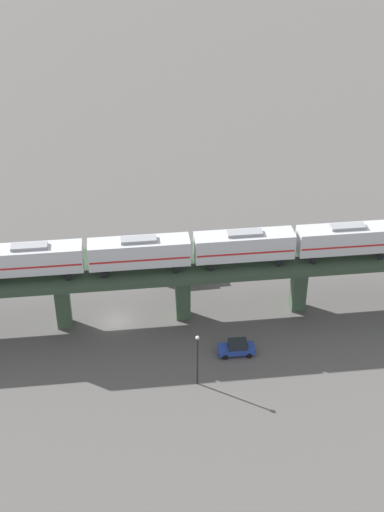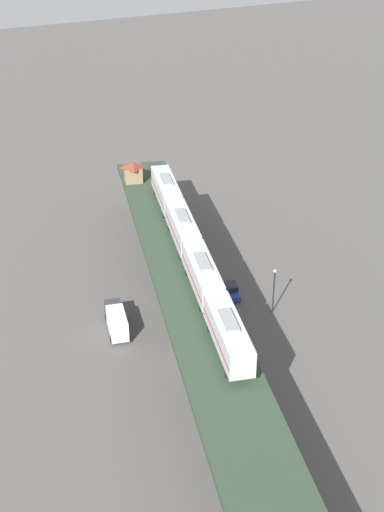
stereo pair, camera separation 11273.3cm
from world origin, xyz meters
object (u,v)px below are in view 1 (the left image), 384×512
object	(u,v)px
street_car_blue	(237,348)
street_lamp	(197,356)
delivery_truck	(178,266)
subway_train	(192,249)

from	to	relation	value
street_car_blue	street_lamp	xyz separation A→B (m)	(-3.28, 6.20, 3.17)
delivery_truck	street_lamp	xyz separation A→B (m)	(-21.25, 4.90, 2.35)
subway_train	street_car_blue	bearing A→B (deg)	-158.75
subway_train	street_lamp	world-z (taller)	subway_train
subway_train	delivery_truck	bearing A→B (deg)	-9.06
subway_train	street_lamp	size ratio (longest dim) A/B	7.09
subway_train	street_car_blue	world-z (taller)	subway_train
subway_train	delivery_truck	size ratio (longest dim) A/B	6.56
street_car_blue	street_lamp	world-z (taller)	street_lamp
delivery_truck	street_lamp	size ratio (longest dim) A/B	1.08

